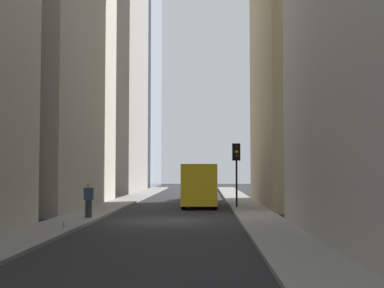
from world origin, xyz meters
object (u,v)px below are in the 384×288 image
traffic_light_midblock (236,160)px  discarded_bottle (64,225)px  sedan_silver (201,192)px  delivery_truck (200,185)px  pedestrian (89,198)px

traffic_light_midblock → discarded_bottle: (-11.80, 7.69, -2.85)m
sedan_silver → discarded_bottle: sedan_silver is taller
delivery_truck → discarded_bottle: delivery_truck is taller
sedan_silver → traffic_light_midblock: bearing=-166.6°
sedan_silver → discarded_bottle: bearing=166.2°
delivery_truck → pedestrian: delivery_truck is taller
traffic_light_midblock → pedestrian: (-7.47, 7.69, -2.03)m
delivery_truck → traffic_light_midblock: traffic_light_midblock is taller
delivery_truck → pedestrian: size_ratio=3.77×
pedestrian → sedan_silver: bearing=-17.0°
traffic_light_midblock → discarded_bottle: 14.37m
discarded_bottle → traffic_light_midblock: bearing=-33.1°
delivery_truck → traffic_light_midblock: size_ratio=1.60×
traffic_light_midblock → discarded_bottle: size_ratio=14.92×
delivery_truck → discarded_bottle: 14.74m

